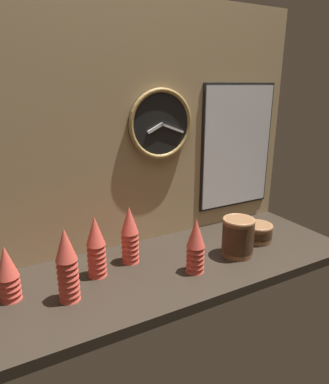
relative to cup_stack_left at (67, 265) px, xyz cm
name	(u,v)px	position (x,y,z in cm)	size (l,w,h in cm)	color
ground_plane	(167,268)	(40.92, 5.46, -15.15)	(160.00, 56.00, 4.00)	black
wall_tiled_back	(138,127)	(40.92, 31.96, 39.35)	(160.00, 3.00, 105.00)	tan
cup_stack_left	(67,265)	(0.00, 0.00, 0.00)	(7.23, 7.23, 26.30)	#DB4C3D
cup_stack_center	(130,235)	(28.41, 14.36, -1.07)	(7.23, 7.23, 24.17)	#DB4C3D
cup_stack_far_left	(8,273)	(-17.64, 9.60, -3.20)	(7.23, 7.23, 19.90)	#DB4C3D
cup_stack_center_left	(96,247)	(13.12, 10.48, -1.07)	(7.23, 7.23, 24.17)	#DB4C3D
cup_stack_center_right	(196,246)	(47.57, -4.80, -2.13)	(7.23, 7.23, 22.04)	#DB4C3D
bowl_stack_right	(238,236)	(70.99, -1.84, -4.52)	(13.70, 13.70, 16.60)	brown
bowl_stack_far_right	(258,232)	(88.26, 4.43, -8.67)	(13.70, 13.70, 8.30)	brown
wall_clock	(161,124)	(50.46, 28.92, 40.47)	(30.44, 2.70, 30.44)	black
menu_board	(237,147)	(94.43, 29.81, 26.53)	(43.22, 1.32, 62.21)	black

